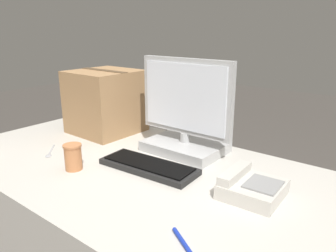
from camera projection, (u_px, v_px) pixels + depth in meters
office_desk at (144, 245)px, 1.43m from camera, size 1.80×0.90×0.73m
monitor at (185, 119)px, 1.45m from camera, size 0.46×0.25×0.42m
keyboard at (149, 166)px, 1.30m from camera, size 0.41×0.18×0.03m
desk_phone at (251, 187)px, 1.10m from camera, size 0.20×0.20×0.08m
paper_cup_right at (73, 157)px, 1.29m from camera, size 0.07×0.07×0.10m
spoon at (50, 153)px, 1.47m from camera, size 0.12×0.12×0.00m
cardboard_box at (106, 102)px, 1.74m from camera, size 0.33×0.33×0.33m
pen_marker at (184, 243)px, 0.85m from camera, size 0.12×0.08×0.01m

